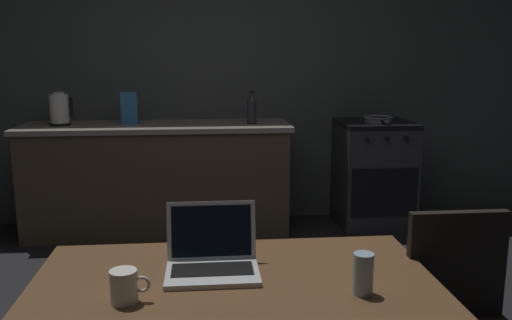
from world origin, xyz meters
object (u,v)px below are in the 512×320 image
object	(u,v)px
dining_table	(235,302)
drinking_glass	(363,274)
stove_oven	(373,174)
bottle	(252,108)
frying_pan	(378,119)
chair	(466,319)
coffee_mug	(124,286)
electric_kettle	(60,109)
laptop	(212,259)
cereal_box	(129,108)

from	to	relation	value
dining_table	drinking_glass	size ratio (longest dim) A/B	10.12
stove_oven	bottle	world-z (taller)	bottle
dining_table	frying_pan	xyz separation A→B (m)	(1.35, 2.71, 0.27)
chair	coffee_mug	distance (m)	1.23
dining_table	electric_kettle	world-z (taller)	electric_kettle
laptop	electric_kettle	size ratio (longest dim) A/B	1.21
chair	frying_pan	size ratio (longest dim) A/B	2.15
bottle	laptop	bearing A→B (deg)	-97.99
dining_table	cereal_box	xyz separation A→B (m)	(-0.69, 2.76, 0.37)
dining_table	bottle	distance (m)	2.73
laptop	bottle	distance (m)	2.62
drinking_glass	cereal_box	xyz separation A→B (m)	(-1.09, 2.88, 0.24)
coffee_mug	drinking_glass	xyz separation A→B (m)	(0.74, -0.01, 0.02)
dining_table	electric_kettle	xyz separation A→B (m)	(-1.23, 2.74, 0.37)
stove_oven	drinking_glass	distance (m)	3.03
laptop	coffee_mug	bearing A→B (deg)	-134.95
stove_oven	coffee_mug	xyz separation A→B (m)	(-1.68, -2.85, 0.33)
bottle	coffee_mug	distance (m)	2.89
coffee_mug	cereal_box	world-z (taller)	cereal_box
laptop	bottle	world-z (taller)	bottle
dining_table	chair	distance (m)	0.86
chair	coffee_mug	size ratio (longest dim) A/B	7.27
frying_pan	drinking_glass	size ratio (longest dim) A/B	3.10
bottle	cereal_box	bearing A→B (deg)	175.92
dining_table	laptop	xyz separation A→B (m)	(-0.07, 0.11, 0.11)
dining_table	chair	size ratio (longest dim) A/B	1.52
electric_kettle	drinking_glass	distance (m)	3.30
electric_kettle	coffee_mug	xyz separation A→B (m)	(0.89, -2.85, -0.25)
chair	cereal_box	distance (m)	3.15
dining_table	coffee_mug	distance (m)	0.38
frying_pan	coffee_mug	distance (m)	3.30
stove_oven	bottle	size ratio (longest dim) A/B	3.37
bottle	drinking_glass	world-z (taller)	bottle
dining_table	laptop	distance (m)	0.17
dining_table	cereal_box	world-z (taller)	cereal_box
dining_table	bottle	size ratio (longest dim) A/B	5.11
stove_oven	drinking_glass	world-z (taller)	stove_oven
chair	frying_pan	distance (m)	2.73
frying_pan	chair	bearing A→B (deg)	-100.71
dining_table	cereal_box	bearing A→B (deg)	104.07
laptop	dining_table	bearing A→B (deg)	-49.26
dining_table	coffee_mug	bearing A→B (deg)	-162.22
coffee_mug	bottle	bearing A→B (deg)	77.26
coffee_mug	drinking_glass	distance (m)	0.74
laptop	coffee_mug	world-z (taller)	laptop
chair	drinking_glass	world-z (taller)	chair
bottle	frying_pan	xyz separation A→B (m)	(1.06, 0.02, -0.10)
chair	drinking_glass	distance (m)	0.56
stove_oven	chair	world-z (taller)	stove_oven
laptop	bottle	bearing A→B (deg)	88.33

